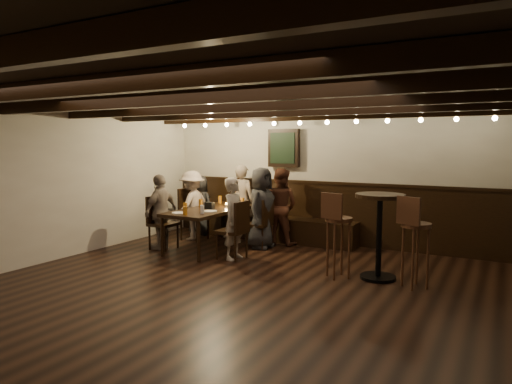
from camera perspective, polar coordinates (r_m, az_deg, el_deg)
The scene contains 27 objects.
room at distance 7.46m, azimuth 3.11°, elevation 0.22°, with size 7.00×7.00×7.00m.
dining_table at distance 8.01m, azimuth -5.61°, elevation -2.50°, with size 0.84×1.87×0.70m.
chair_left_near at distance 8.84m, azimuth -7.79°, elevation -3.97°, with size 0.45×0.45×0.98m.
chair_left_far at distance 8.15m, azimuth -11.58°, elevation -5.02°, with size 0.42×0.42×0.92m.
chair_right_near at distance 8.08m, azimuth 0.46°, elevation -5.10°, with size 0.40×0.40×0.88m.
chair_right_far at distance 7.31m, azimuth -2.92°, elevation -6.15°, with size 0.43×0.43×0.93m.
person_bench_left at distance 9.26m, azimuth -7.04°, elevation -1.64°, with size 0.59×0.38×1.20m, color #27272A.
person_bench_centre at distance 8.87m, azimuth -1.77°, elevation -1.17°, with size 0.52×0.34×1.43m, color gray.
person_bench_right at distance 8.32m, azimuth 3.04°, elevation -1.80°, with size 0.68×0.53×1.39m, color #562E1D.
person_left_near at distance 8.80m, azimuth -7.97°, elevation -1.66°, with size 0.85×0.49×1.32m, color #B3A297.
person_left_far at distance 8.11m, azimuth -11.80°, elevation -2.42°, with size 0.77×0.32×1.31m, color gray.
person_right_near at distance 7.99m, azimuth 0.66°, elevation -2.00°, with size 0.69×0.45×1.42m, color #29292C.
person_right_far at distance 7.23m, azimuth -2.73°, elevation -3.33°, with size 0.48×0.31×1.30m, color #ABA390.
pint_a at distance 8.72m, azimuth -4.53°, elevation -0.95°, with size 0.07×0.07×0.14m, color #BF7219.
pint_b at distance 8.40m, azimuth -1.70°, elevation -1.20°, with size 0.07×0.07×0.14m, color #BF7219.
pint_c at distance 8.24m, azimuth -6.94°, elevation -1.37°, with size 0.07×0.07×0.14m, color #BF7219.
pint_d at distance 7.99m, azimuth -3.04°, elevation -1.57°, with size 0.07×0.07×0.14m, color silver.
pint_e at distance 7.76m, azimuth -8.85°, elevation -1.86°, with size 0.07×0.07×0.14m, color #BF7219.
pint_f at distance 7.43m, azimuth -6.76°, elevation -2.18°, with size 0.07×0.07×0.14m, color silver.
pint_g at distance 7.32m, azimuth -8.85°, elevation -2.33°, with size 0.07×0.07×0.14m, color #BF7219.
plate_near at distance 7.53m, azimuth -9.58°, elevation -2.59°, with size 0.24×0.24×0.01m, color white.
plate_far at distance 7.65m, azimuth -5.78°, elevation -2.40°, with size 0.24×0.24×0.01m, color white.
condiment_caddy at distance 7.95m, azimuth -5.82°, elevation -1.71°, with size 0.15×0.10×0.12m, color black.
candle at distance 8.18m, azimuth -3.73°, elevation -1.72°, with size 0.05×0.05×0.05m, color beige.
high_top_table at distance 6.36m, azimuth 15.17°, elevation -3.81°, with size 0.66×0.66×1.16m.
bar_stool_left at distance 6.36m, azimuth 10.22°, elevation -6.67°, with size 0.39×0.41×1.18m.
bar_stool_right at distance 6.17m, azimuth 19.25°, elevation -7.31°, with size 0.41×0.43×1.18m.
Camera 1 is at (2.96, -4.46, 1.82)m, focal length 32.00 mm.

